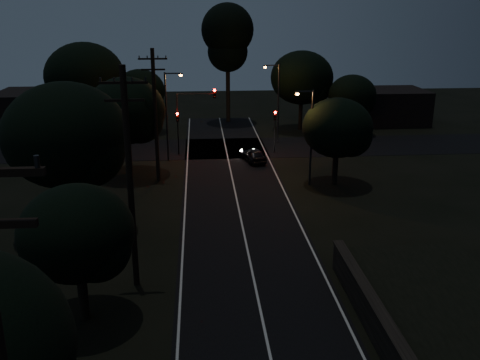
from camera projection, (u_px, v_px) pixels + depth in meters
road_surface at (233, 182)px, 42.97m from camera, size 60.00×70.00×0.03m
utility_pole_mid at (130, 177)px, 25.47m from camera, size 2.20×0.30×11.00m
utility_pole_far at (155, 114)px, 41.66m from camera, size 2.20×0.30×10.50m
tree_left_b at (81, 236)px, 22.90m from camera, size 4.98×4.98×6.33m
tree_left_c at (70, 138)px, 31.54m from camera, size 7.41×7.41×9.37m
tree_left_d at (129, 113)px, 43.33m from camera, size 6.41×6.41×8.13m
tree_far_nw at (142, 92)px, 58.70m from camera, size 5.52×5.52×6.99m
tree_far_w at (87, 78)px, 53.85m from camera, size 7.96×7.96×10.15m
tree_far_ne at (304, 79)px, 59.66m from camera, size 7.01×7.01×8.87m
tree_far_e at (354, 96)px, 57.69m from camera, size 5.15×5.15×6.53m
tree_right_a at (340, 129)px, 41.04m from camera, size 5.42×5.42×6.89m
tall_pine at (228, 37)px, 62.57m from camera, size 6.14×6.14×13.95m
building_left at (45, 111)px, 60.58m from camera, size 10.00×8.00×4.40m
building_right at (386, 106)px, 64.60m from camera, size 9.00×7.00×4.00m
signal_left at (178, 125)px, 50.16m from camera, size 0.28×0.35×4.10m
signal_right at (275, 124)px, 50.85m from camera, size 0.28×0.35×4.10m
signal_mast at (195, 109)px, 49.82m from camera, size 3.70×0.35×6.25m
streetlight_a at (168, 110)px, 47.66m from camera, size 1.66×0.26×8.00m
streetlight_b at (277, 98)px, 54.15m from camera, size 1.66×0.26×8.00m
streetlight_c at (309, 131)px, 41.01m from camera, size 1.46×0.26×7.50m
car at (254, 155)px, 48.45m from camera, size 2.29×3.96×1.27m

